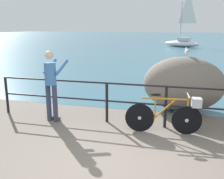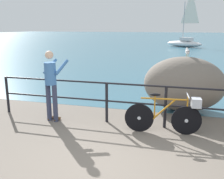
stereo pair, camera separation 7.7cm
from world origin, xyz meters
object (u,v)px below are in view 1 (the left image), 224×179
at_px(seagull, 187,51).
at_px(sailboat, 182,41).
at_px(breakwater_boulder_main, 183,84).
at_px(person_at_railing, 51,83).
at_px(bicycle, 170,114).

height_order(seagull, sailboat, sailboat).
bearing_deg(breakwater_boulder_main, sailboat, 90.16).
distance_m(person_at_railing, seagull, 3.77).
xyz_separation_m(breakwater_boulder_main, seagull, (0.04, 0.10, 0.91)).
xyz_separation_m(seagull, sailboat, (-0.10, 23.39, -0.97)).
distance_m(seagull, sailboat, 23.42).
bearing_deg(breakwater_boulder_main, person_at_railing, -151.31).
distance_m(person_at_railing, sailboat, 25.42).
bearing_deg(sailboat, person_at_railing, 115.13).
bearing_deg(seagull, breakwater_boulder_main, 150.49).
bearing_deg(seagull, person_at_railing, 111.14).
height_order(bicycle, seagull, seagull).
relative_size(breakwater_boulder_main, sailboat, 0.37).
xyz_separation_m(person_at_railing, seagull, (3.22, 1.84, 0.68)).
bearing_deg(breakwater_boulder_main, bicycle, -98.78).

